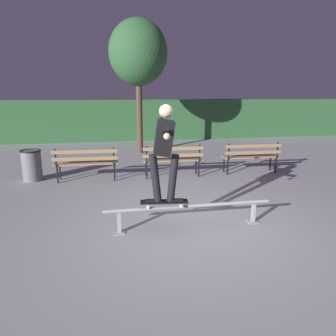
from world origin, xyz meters
TOP-DOWN VIEW (x-y plane):
  - ground_plane at (0.00, 0.00)m, footprint 90.00×90.00m
  - hedge_backdrop at (0.00, 10.26)m, footprint 24.00×1.20m
  - grind_rail at (-0.00, 0.02)m, footprint 2.84×0.18m
  - skateboard at (-0.42, 0.02)m, footprint 0.80×0.29m
  - skateboarder at (-0.42, 0.02)m, footprint 0.63×1.40m
  - park_bench_leftmost at (-1.90, 3.19)m, footprint 1.61×0.47m
  - park_bench_left_center at (0.35, 3.19)m, footprint 1.61×0.47m
  - park_bench_right_center at (2.60, 3.19)m, footprint 1.61×0.47m
  - tree_behind_benches at (-0.18, 6.82)m, footprint 2.08×2.08m
  - trash_can at (-3.28, 3.52)m, footprint 0.52×0.52m

SIDE VIEW (x-z plane):
  - ground_plane at x=0.00m, z-range 0.00..0.00m
  - grind_rail at x=0.00m, z-range 0.11..0.52m
  - trash_can at x=-3.28m, z-range 0.01..0.81m
  - skateboard at x=-0.42m, z-range 0.44..0.53m
  - park_bench_leftmost at x=-1.90m, z-range 0.10..0.98m
  - park_bench_left_center at x=0.35m, z-range 0.10..0.98m
  - park_bench_right_center at x=2.60m, z-range 0.10..0.98m
  - hedge_backdrop at x=0.00m, z-range 0.00..1.90m
  - skateboarder at x=-0.42m, z-range 0.64..2.20m
  - tree_behind_benches at x=-0.18m, z-range 1.20..5.93m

